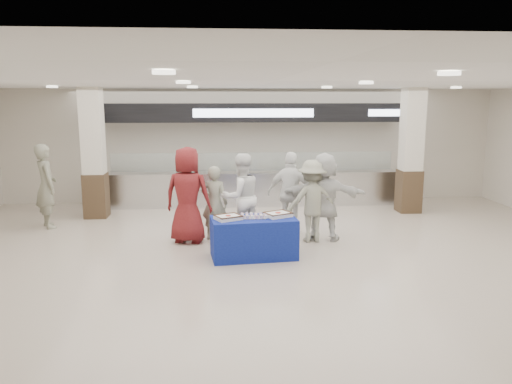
{
  "coord_description": "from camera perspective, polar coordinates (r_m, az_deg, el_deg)",
  "views": [
    {
      "loc": [
        -0.96,
        -8.26,
        2.9
      ],
      "look_at": [
        -0.2,
        1.6,
        1.06
      ],
      "focal_mm": 35.0,
      "sensor_mm": 36.0,
      "label": 1
    }
  ],
  "objects": [
    {
      "name": "soldier_bg",
      "position": [
        12.31,
        -22.85,
        0.63
      ],
      "size": [
        0.76,
        0.84,
        1.93
      ],
      "primitive_type": "imported",
      "rotation": [
        0.0,
        0.0,
        2.12
      ],
      "color": "gray",
      "rests_on": "ground"
    },
    {
      "name": "column_left",
      "position": [
        12.9,
        -18.04,
        3.9
      ],
      "size": [
        0.55,
        0.55,
        3.2
      ],
      "color": "#39291A",
      "rests_on": "ground"
    },
    {
      "name": "cupcake_tray",
      "position": [
        9.21,
        -0.24,
        -2.75
      ],
      "size": [
        0.43,
        0.32,
        0.07
      ],
      "color": "#ACADB1",
      "rests_on": "display_table"
    },
    {
      "name": "chef_tall",
      "position": [
        10.36,
        -1.72,
        -0.57
      ],
      "size": [
        1.08,
        0.98,
        1.81
      ],
      "primitive_type": "imported",
      "rotation": [
        0.0,
        0.0,
        3.55
      ],
      "color": "white",
      "rests_on": "ground"
    },
    {
      "name": "civilian_maroon",
      "position": [
        10.23,
        -7.81,
        -0.35
      ],
      "size": [
        1.1,
        0.86,
        1.97
      ],
      "primitive_type": "imported",
      "rotation": [
        0.0,
        0.0,
        2.87
      ],
      "color": "maroon",
      "rests_on": "ground"
    },
    {
      "name": "civilian_white",
      "position": [
        10.41,
        7.78,
        -0.52
      ],
      "size": [
        1.79,
        0.92,
        1.84
      ],
      "primitive_type": "imported",
      "rotation": [
        0.0,
        0.0,
        2.91
      ],
      "color": "silver",
      "rests_on": "ground"
    },
    {
      "name": "sheet_cake_right",
      "position": [
        9.3,
        2.52,
        -2.54
      ],
      "size": [
        0.57,
        0.52,
        0.1
      ],
      "color": "white",
      "rests_on": "display_table"
    },
    {
      "name": "chef_short",
      "position": [
        10.79,
        4.04,
        -0.17
      ],
      "size": [
        1.15,
        0.81,
        1.8
      ],
      "primitive_type": "imported",
      "rotation": [
        0.0,
        0.0,
        2.75
      ],
      "color": "white",
      "rests_on": "ground"
    },
    {
      "name": "soldier_b",
      "position": [
        10.29,
        6.42,
        -1.04
      ],
      "size": [
        1.15,
        0.73,
        1.7
      ],
      "primitive_type": "imported",
      "rotation": [
        0.0,
        0.0,
        3.23
      ],
      "color": "gray",
      "rests_on": "ground"
    },
    {
      "name": "soldier_a",
      "position": [
        10.4,
        -4.77,
        -1.27
      ],
      "size": [
        0.65,
        0.52,
        1.56
      ],
      "primitive_type": "imported",
      "rotation": [
        0.0,
        0.0,
        2.84
      ],
      "color": "gray",
      "rests_on": "ground"
    },
    {
      "name": "column_right",
      "position": [
        13.48,
        17.27,
        4.21
      ],
      "size": [
        0.55,
        0.55,
        3.2
      ],
      "color": "#39291A",
      "rests_on": "ground"
    },
    {
      "name": "serving_line",
      "position": [
        13.8,
        -0.36,
        3.27
      ],
      "size": [
        8.7,
        0.85,
        2.8
      ],
      "color": "silver",
      "rests_on": "ground"
    },
    {
      "name": "display_table",
      "position": [
        9.28,
        -0.27,
        -5.26
      ],
      "size": [
        1.62,
        0.94,
        0.75
      ],
      "primitive_type": "cube",
      "rotation": [
        0.0,
        0.0,
        0.11
      ],
      "color": "navy",
      "rests_on": "ground"
    },
    {
      "name": "sheet_cake_left",
      "position": [
        9.08,
        -3.2,
        -2.87
      ],
      "size": [
        0.55,
        0.5,
        0.09
      ],
      "color": "white",
      "rests_on": "display_table"
    },
    {
      "name": "ground",
      "position": [
        8.8,
        2.15,
        -8.71
      ],
      "size": [
        14.0,
        14.0,
        0.0
      ],
      "primitive_type": "plane",
      "color": "beige",
      "rests_on": "ground"
    }
  ]
}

